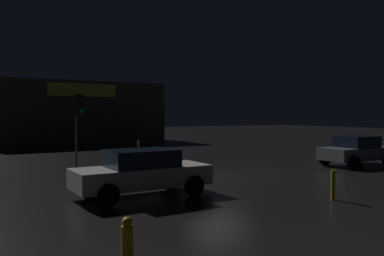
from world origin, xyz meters
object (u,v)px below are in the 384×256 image
object	(u,v)px
store_building	(73,112)
traffic_signal_opposite	(78,112)
car_near	(142,172)
car_far	(356,150)
fire_hydrant	(127,240)

from	to	relation	value
store_building	traffic_signal_opposite	size ratio (longest dim) A/B	4.51
traffic_signal_opposite	car_near	size ratio (longest dim) A/B	0.82
store_building	traffic_signal_opposite	bearing A→B (deg)	-103.27
car_far	fire_hydrant	distance (m)	16.75
store_building	fire_hydrant	xyz separation A→B (m)	(-7.13, -32.44, -2.45)
traffic_signal_opposite	fire_hydrant	world-z (taller)	traffic_signal_opposite
traffic_signal_opposite	fire_hydrant	size ratio (longest dim) A/B	4.34
store_building	car_near	bearing A→B (deg)	-99.51
store_building	car_near	world-z (taller)	store_building
traffic_signal_opposite	car_near	distance (m)	7.61
traffic_signal_opposite	car_far	bearing A→B (deg)	-24.54
car_near	fire_hydrant	world-z (taller)	car_near
car_far	fire_hydrant	world-z (taller)	car_far
car_far	fire_hydrant	size ratio (longest dim) A/B	4.65
store_building	car_far	distance (m)	26.97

